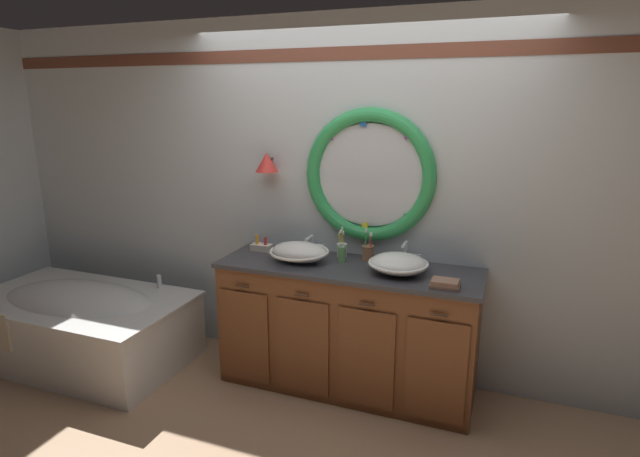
{
  "coord_description": "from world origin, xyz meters",
  "views": [
    {
      "loc": [
        1.03,
        -2.89,
        2.02
      ],
      "look_at": [
        -0.17,
        0.25,
        1.16
      ],
      "focal_mm": 28.5,
      "sensor_mm": 36.0,
      "label": 1
    }
  ],
  "objects_px": {
    "folded_hand_towel": "(445,284)",
    "toiletry_basket": "(261,247)",
    "sink_basin_left": "(299,252)",
    "bathtub": "(81,321)",
    "soap_dispenser": "(342,253)",
    "sink_basin_right": "(398,264)",
    "toothbrush_holder_right": "(368,252)",
    "toothbrush_holder_left": "(342,249)"
  },
  "relations": [
    {
      "from": "sink_basin_left",
      "to": "soap_dispenser",
      "type": "distance_m",
      "value": 0.3
    },
    {
      "from": "sink_basin_left",
      "to": "toiletry_basket",
      "type": "bearing_deg",
      "value": 159.24
    },
    {
      "from": "toothbrush_holder_left",
      "to": "folded_hand_towel",
      "type": "height_order",
      "value": "toothbrush_holder_left"
    },
    {
      "from": "toothbrush_holder_left",
      "to": "toothbrush_holder_right",
      "type": "bearing_deg",
      "value": -1.51
    },
    {
      "from": "sink_basin_left",
      "to": "sink_basin_right",
      "type": "xyz_separation_m",
      "value": [
        0.7,
        0.0,
        -0.0
      ]
    },
    {
      "from": "toothbrush_holder_right",
      "to": "sink_basin_right",
      "type": "bearing_deg",
      "value": -37.59
    },
    {
      "from": "sink_basin_left",
      "to": "folded_hand_towel",
      "type": "bearing_deg",
      "value": -8.49
    },
    {
      "from": "bathtub",
      "to": "toiletry_basket",
      "type": "relative_size",
      "value": 10.86
    },
    {
      "from": "folded_hand_towel",
      "to": "toiletry_basket",
      "type": "bearing_deg",
      "value": 168.13
    },
    {
      "from": "soap_dispenser",
      "to": "folded_hand_towel",
      "type": "height_order",
      "value": "soap_dispenser"
    },
    {
      "from": "soap_dispenser",
      "to": "toothbrush_holder_left",
      "type": "bearing_deg",
      "value": 107.39
    },
    {
      "from": "toothbrush_holder_left",
      "to": "toiletry_basket",
      "type": "bearing_deg",
      "value": -173.98
    },
    {
      "from": "toothbrush_holder_left",
      "to": "soap_dispenser",
      "type": "height_order",
      "value": "toothbrush_holder_left"
    },
    {
      "from": "sink_basin_left",
      "to": "folded_hand_towel",
      "type": "xyz_separation_m",
      "value": [
        1.03,
        -0.15,
        -0.05
      ]
    },
    {
      "from": "toothbrush_holder_left",
      "to": "toiletry_basket",
      "type": "relative_size",
      "value": 1.4
    },
    {
      "from": "soap_dispenser",
      "to": "toiletry_basket",
      "type": "xyz_separation_m",
      "value": [
        -0.65,
        0.04,
        -0.03
      ]
    },
    {
      "from": "bathtub",
      "to": "toothbrush_holder_right",
      "type": "bearing_deg",
      "value": 14.29
    },
    {
      "from": "toothbrush_holder_left",
      "to": "toothbrush_holder_right",
      "type": "xyz_separation_m",
      "value": [
        0.2,
        -0.01,
        0.0
      ]
    },
    {
      "from": "sink_basin_left",
      "to": "soap_dispenser",
      "type": "xyz_separation_m",
      "value": [
        0.28,
        0.1,
        -0.01
      ]
    },
    {
      "from": "sink_basin_left",
      "to": "sink_basin_right",
      "type": "distance_m",
      "value": 0.7
    },
    {
      "from": "toothbrush_holder_left",
      "to": "toothbrush_holder_right",
      "type": "height_order",
      "value": "toothbrush_holder_right"
    },
    {
      "from": "sink_basin_right",
      "to": "toothbrush_holder_left",
      "type": "xyz_separation_m",
      "value": [
        -0.46,
        0.21,
        -0.01
      ]
    },
    {
      "from": "folded_hand_towel",
      "to": "toiletry_basket",
      "type": "relative_size",
      "value": 1.12
    },
    {
      "from": "bathtub",
      "to": "folded_hand_towel",
      "type": "xyz_separation_m",
      "value": [
        2.76,
        0.2,
        0.62
      ]
    },
    {
      "from": "bathtub",
      "to": "folded_hand_towel",
      "type": "height_order",
      "value": "folded_hand_towel"
    },
    {
      "from": "bathtub",
      "to": "sink_basin_left",
      "type": "height_order",
      "value": "sink_basin_left"
    },
    {
      "from": "sink_basin_left",
      "to": "soap_dispenser",
      "type": "height_order",
      "value": "soap_dispenser"
    },
    {
      "from": "soap_dispenser",
      "to": "folded_hand_towel",
      "type": "relative_size",
      "value": 0.81
    },
    {
      "from": "bathtub",
      "to": "toothbrush_holder_right",
      "type": "distance_m",
      "value": 2.34
    },
    {
      "from": "sink_basin_left",
      "to": "toothbrush_holder_right",
      "type": "distance_m",
      "value": 0.49
    },
    {
      "from": "sink_basin_right",
      "to": "bathtub",
      "type": "bearing_deg",
      "value": -171.73
    },
    {
      "from": "toothbrush_holder_right",
      "to": "toiletry_basket",
      "type": "bearing_deg",
      "value": -175.79
    },
    {
      "from": "sink_basin_left",
      "to": "soap_dispenser",
      "type": "relative_size",
      "value": 2.97
    },
    {
      "from": "bathtub",
      "to": "folded_hand_towel",
      "type": "distance_m",
      "value": 2.83
    },
    {
      "from": "bathtub",
      "to": "toiletry_basket",
      "type": "height_order",
      "value": "toiletry_basket"
    },
    {
      "from": "soap_dispenser",
      "to": "toiletry_basket",
      "type": "distance_m",
      "value": 0.65
    },
    {
      "from": "bathtub",
      "to": "sink_basin_left",
      "type": "bearing_deg",
      "value": 11.55
    },
    {
      "from": "bathtub",
      "to": "soap_dispenser",
      "type": "bearing_deg",
      "value": 12.66
    },
    {
      "from": "sink_basin_left",
      "to": "toiletry_basket",
      "type": "height_order",
      "value": "sink_basin_left"
    },
    {
      "from": "soap_dispenser",
      "to": "bathtub",
      "type": "bearing_deg",
      "value": -167.34
    },
    {
      "from": "sink_basin_left",
      "to": "toothbrush_holder_right",
      "type": "height_order",
      "value": "toothbrush_holder_right"
    },
    {
      "from": "toothbrush_holder_right",
      "to": "folded_hand_towel",
      "type": "relative_size",
      "value": 1.28
    }
  ]
}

